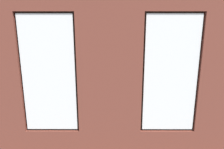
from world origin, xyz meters
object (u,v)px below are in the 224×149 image
object	(u,v)px
papasan_chair	(104,77)
potted_plant_near_tv	(26,103)
potted_plant_foreground_right	(54,69)
potted_plant_corner_near_left	(171,76)
potted_plant_beside_window_right	(14,121)
couch_left	(188,101)
table_plant_small	(109,88)
potted_plant_between_couches	(187,119)
tv_flatscreen	(20,81)
potted_plant_mid_room_small	(128,89)
media_console	(22,102)
remote_silver	(102,94)
couch_by_window	(116,131)
candle_jar	(114,91)
potted_plant_by_left_couch	(162,89)
cup_ceramic	(118,93)
coffee_table	(114,94)
remote_black	(125,91)

from	to	relation	value
papasan_chair	potted_plant_near_tv	distance (m)	3.78
potted_plant_foreground_right	potted_plant_corner_near_left	bearing A→B (deg)	-179.51
potted_plant_beside_window_right	couch_left	bearing A→B (deg)	-156.34
table_plant_small	potted_plant_between_couches	world-z (taller)	potted_plant_between_couches
tv_flatscreen	potted_plant_mid_room_small	bearing A→B (deg)	-159.84
couch_left	potted_plant_between_couches	size ratio (longest dim) A/B	1.90
media_console	couch_left	bearing A→B (deg)	179.64
remote_silver	potted_plant_beside_window_right	size ratio (longest dim) A/B	0.15
papasan_chair	potted_plant_corner_near_left	distance (m)	2.69
potted_plant_foreground_right	potted_plant_beside_window_right	size ratio (longest dim) A/B	1.29
papasan_chair	potted_plant_foreground_right	bearing A→B (deg)	1.02
couch_by_window	potted_plant_foreground_right	bearing A→B (deg)	-59.47
couch_left	potted_plant_foreground_right	bearing A→B (deg)	-112.88
potted_plant_foreground_right	potted_plant_corner_near_left	distance (m)	4.72
candle_jar	potted_plant_by_left_couch	xyz separation A→B (m)	(-1.75, -0.98, -0.23)
papasan_chair	potted_plant_corner_near_left	bearing A→B (deg)	-179.92
papasan_chair	remote_silver	bearing A→B (deg)	90.07
candle_jar	tv_flatscreen	bearing A→B (deg)	9.12
cup_ceramic	potted_plant_by_left_couch	xyz separation A→B (m)	(-1.66, -1.11, -0.21)
cup_ceramic	potted_plant_near_tv	distance (m)	2.59
coffee_table	papasan_chair	size ratio (longest dim) A/B	1.18
couch_left	candle_jar	bearing A→B (deg)	-97.67
cup_ceramic	potted_plant_near_tv	xyz separation A→B (m)	(2.25, 1.27, 0.18)
potted_plant_corner_near_left	potted_plant_near_tv	bearing A→B (deg)	36.91
potted_plant_corner_near_left	potted_plant_between_couches	size ratio (longest dim) A/B	0.68
potted_plant_corner_near_left	potted_plant_near_tv	size ratio (longest dim) A/B	0.63
remote_black	couch_left	bearing A→B (deg)	-42.77
remote_black	papasan_chair	bearing A→B (deg)	88.73
couch_by_window	candle_jar	xyz separation A→B (m)	(0.01, -2.19, 0.15)
candle_jar	potted_plant_by_left_couch	world-z (taller)	candle_jar
potted_plant_mid_room_small	potted_plant_corner_near_left	bearing A→B (deg)	-146.34
tv_flatscreen	papasan_chair	xyz separation A→B (m)	(-2.32, -2.38, -0.47)
potted_plant_corner_near_left	potted_plant_between_couches	bearing A→B (deg)	78.52
media_console	potted_plant_by_left_couch	xyz separation A→B (m)	(-4.46, -1.41, -0.03)
cup_ceramic	potted_plant_beside_window_right	world-z (taller)	potted_plant_beside_window_right
potted_plant_between_couches	cup_ceramic	bearing A→B (deg)	-55.55
remote_black	potted_plant_mid_room_small	bearing A→B (deg)	52.25
cup_ceramic	potted_plant_mid_room_small	xyz separation A→B (m)	(-0.40, -0.88, -0.16)
tv_flatscreen	media_console	bearing A→B (deg)	90.00
candle_jar	potted_plant_by_left_couch	size ratio (longest dim) A/B	0.29
table_plant_small	remote_silver	size ratio (longest dim) A/B	1.30
potted_plant_mid_room_small	couch_by_window	bearing A→B (deg)	80.48
tv_flatscreen	potted_plant_foreground_right	xyz separation A→B (m)	(-0.30, -2.34, -0.14)
couch_by_window	cup_ceramic	world-z (taller)	couch_by_window
remote_black	potted_plant_between_couches	xyz separation A→B (m)	(-1.12, 2.29, 0.15)
couch_by_window	remote_silver	bearing A→B (deg)	-79.27
remote_silver	potted_plant_mid_room_small	distance (m)	1.25
cup_ceramic	coffee_table	bearing A→B (deg)	-54.05
potted_plant_beside_window_right	potted_plant_corner_near_left	distance (m)	6.06
cup_ceramic	table_plant_small	size ratio (longest dim) A/B	0.38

